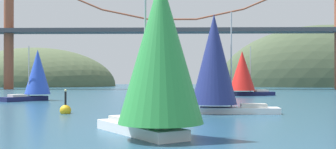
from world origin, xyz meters
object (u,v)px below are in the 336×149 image
object	(u,v)px
sailboat_navy_sail	(216,62)
sailboat_green_sail	(159,54)
sailboat_blue_spinnaker	(36,74)
sailboat_red_spinnaker	(243,72)
channel_buoy	(65,110)

from	to	relation	value
sailboat_navy_sail	sailboat_green_sail	distance (m)	17.45
sailboat_blue_spinnaker	sailboat_red_spinnaker	bearing A→B (deg)	26.09
sailboat_red_spinnaker	sailboat_navy_sail	bearing A→B (deg)	-103.06
sailboat_red_spinnaker	channel_buoy	xyz separation A→B (m)	(-23.62, -38.99, -4.15)
sailboat_navy_sail	sailboat_green_sail	xyz separation A→B (m)	(-4.84, -16.77, -0.16)
sailboat_red_spinnaker	sailboat_green_sail	world-z (taller)	sailboat_green_sail
sailboat_blue_spinnaker	sailboat_navy_sail	size ratio (longest dim) A/B	0.83
sailboat_navy_sail	sailboat_green_sail	bearing A→B (deg)	-106.09
sailboat_navy_sail	channel_buoy	world-z (taller)	sailboat_navy_sail
sailboat_blue_spinnaker	sailboat_red_spinnaker	world-z (taller)	sailboat_red_spinnaker
sailboat_blue_spinnaker	sailboat_navy_sail	world-z (taller)	sailboat_navy_sail
sailboat_red_spinnaker	sailboat_green_sail	size ratio (longest dim) A/B	0.94
sailboat_red_spinnaker	sailboat_green_sail	xyz separation A→B (m)	(-13.72, -55.06, 0.38)
sailboat_navy_sail	sailboat_green_sail	size ratio (longest dim) A/B	0.99
sailboat_red_spinnaker	sailboat_blue_spinnaker	bearing A→B (deg)	-153.91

